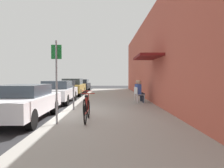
# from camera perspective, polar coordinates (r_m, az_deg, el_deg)

# --- Properties ---
(ground_plane) EXTENTS (60.00, 60.00, 0.00)m
(ground_plane) POSITION_cam_1_polar(r_m,az_deg,el_deg) (9.47, -13.32, -7.86)
(ground_plane) COLOR #2D2D30
(sidewalk_slab) EXTENTS (4.50, 32.00, 0.12)m
(sidewalk_slab) POSITION_cam_1_polar(r_m,az_deg,el_deg) (11.22, 0.30, -5.98)
(sidewalk_slab) COLOR #9E9B93
(sidewalk_slab) RESTS_ON ground_plane
(building_facade) EXTENTS (1.40, 32.00, 5.55)m
(building_facade) POSITION_cam_1_polar(r_m,az_deg,el_deg) (11.47, 12.46, 7.75)
(building_facade) COLOR #BC5442
(building_facade) RESTS_ON ground_plane
(parked_car_0) EXTENTS (1.80, 4.40, 1.31)m
(parked_car_0) POSITION_cam_1_polar(r_m,az_deg,el_deg) (8.50, -22.49, -4.34)
(parked_car_0) COLOR silver
(parked_car_0) RESTS_ON ground_plane
(parked_car_1) EXTENTS (1.80, 4.40, 1.36)m
(parked_car_1) POSITION_cam_1_polar(r_m,az_deg,el_deg) (13.58, -14.17, -1.92)
(parked_car_1) COLOR silver
(parked_car_1) RESTS_ON ground_plane
(parked_car_2) EXTENTS (1.80, 4.40, 1.45)m
(parked_car_2) POSITION_cam_1_polar(r_m,az_deg,el_deg) (18.90, -10.38, -0.72)
(parked_car_2) COLOR #A58433
(parked_car_2) RESTS_ON ground_plane
(parked_car_3) EXTENTS (1.80, 4.40, 1.33)m
(parked_car_3) POSITION_cam_1_polar(r_m,az_deg,el_deg) (24.44, -8.21, -0.24)
(parked_car_3) COLOR black
(parked_car_3) RESTS_ON ground_plane
(parking_meter) EXTENTS (0.12, 0.10, 1.32)m
(parking_meter) POSITION_cam_1_polar(r_m,az_deg,el_deg) (9.78, -10.13, -2.30)
(parking_meter) COLOR slate
(parking_meter) RESTS_ON sidewalk_slab
(street_sign) EXTENTS (0.32, 0.06, 2.60)m
(street_sign) POSITION_cam_1_polar(r_m,az_deg,el_deg) (6.90, -14.48, 2.20)
(street_sign) COLOR gray
(street_sign) RESTS_ON sidewalk_slab
(bicycle_0) EXTENTS (0.46, 1.71, 0.90)m
(bicycle_0) POSITION_cam_1_polar(r_m,az_deg,el_deg) (7.26, -6.63, -6.96)
(bicycle_0) COLOR black
(bicycle_0) RESTS_ON sidewalk_slab
(bicycle_1) EXTENTS (0.46, 1.71, 0.90)m
(bicycle_1) POSITION_cam_1_polar(r_m,az_deg,el_deg) (8.65, -6.93, -5.54)
(bicycle_1) COLOR black
(bicycle_1) RESTS_ON sidewalk_slab
(cafe_chair_0) EXTENTS (0.46, 0.46, 0.87)m
(cafe_chair_0) POSITION_cam_1_polar(r_m,az_deg,el_deg) (12.39, 7.20, -2.63)
(cafe_chair_0) COLOR silver
(cafe_chair_0) RESTS_ON sidewalk_slab
(seated_patron_0) EXTENTS (0.44, 0.37, 1.29)m
(seated_patron_0) POSITION_cam_1_polar(r_m,az_deg,el_deg) (12.38, 7.48, -1.74)
(seated_patron_0) COLOR #232838
(seated_patron_0) RESTS_ON sidewalk_slab
(cafe_chair_1) EXTENTS (0.53, 0.53, 0.87)m
(cafe_chair_1) POSITION_cam_1_polar(r_m,az_deg,el_deg) (13.13, 6.75, -2.37)
(cafe_chair_1) COLOR silver
(cafe_chair_1) RESTS_ON sidewalk_slab
(seated_patron_1) EXTENTS (0.49, 0.44, 1.29)m
(seated_patron_1) POSITION_cam_1_polar(r_m,az_deg,el_deg) (13.14, 7.00, -1.53)
(seated_patron_1) COLOR #232838
(seated_patron_1) RESTS_ON sidewalk_slab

